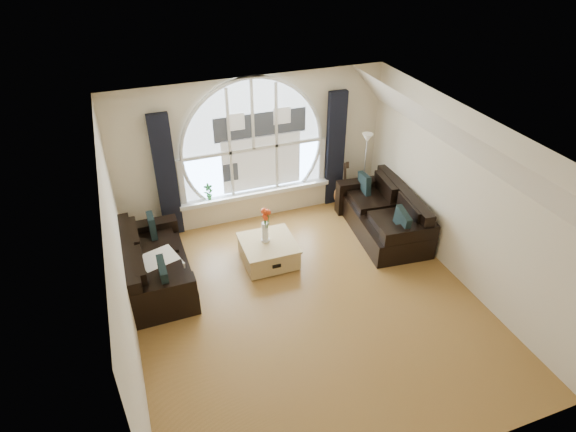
# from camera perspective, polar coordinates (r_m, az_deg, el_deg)

# --- Properties ---
(ground) EXTENTS (5.00, 5.50, 0.01)m
(ground) POSITION_cam_1_polar(r_m,az_deg,el_deg) (7.48, 2.42, -10.33)
(ground) COLOR brown
(ground) RESTS_ON ground
(ceiling) EXTENTS (5.00, 5.50, 0.01)m
(ceiling) POSITION_cam_1_polar(r_m,az_deg,el_deg) (5.96, 3.03, 8.92)
(ceiling) COLOR silver
(ceiling) RESTS_ON ground
(wall_back) EXTENTS (5.00, 0.01, 2.70)m
(wall_back) POSITION_cam_1_polar(r_m,az_deg,el_deg) (8.88, -4.16, 7.75)
(wall_back) COLOR beige
(wall_back) RESTS_ON ground
(wall_front) EXTENTS (5.00, 0.01, 2.70)m
(wall_front) POSITION_cam_1_polar(r_m,az_deg,el_deg) (4.90, 15.82, -19.25)
(wall_front) COLOR beige
(wall_front) RESTS_ON ground
(wall_left) EXTENTS (0.01, 5.50, 2.70)m
(wall_left) POSITION_cam_1_polar(r_m,az_deg,el_deg) (6.27, -19.07, -6.22)
(wall_left) COLOR beige
(wall_left) RESTS_ON ground
(wall_right) EXTENTS (0.01, 5.50, 2.70)m
(wall_right) POSITION_cam_1_polar(r_m,az_deg,el_deg) (7.81, 19.91, 1.92)
(wall_right) COLOR beige
(wall_right) RESTS_ON ground
(attic_slope) EXTENTS (0.92, 5.50, 0.72)m
(attic_slope) POSITION_cam_1_polar(r_m,az_deg,el_deg) (7.19, 19.51, 8.35)
(attic_slope) COLOR silver
(attic_slope) RESTS_ON ground
(arched_window) EXTENTS (2.60, 0.06, 2.15)m
(arched_window) POSITION_cam_1_polar(r_m,az_deg,el_deg) (8.74, -4.18, 9.30)
(arched_window) COLOR silver
(arched_window) RESTS_ON wall_back
(window_sill) EXTENTS (2.90, 0.22, 0.08)m
(window_sill) POSITION_cam_1_polar(r_m,az_deg,el_deg) (9.19, -3.78, 2.76)
(window_sill) COLOR white
(window_sill) RESTS_ON wall_back
(window_frame) EXTENTS (2.76, 0.08, 2.15)m
(window_frame) POSITION_cam_1_polar(r_m,az_deg,el_deg) (8.71, -4.12, 9.23)
(window_frame) COLOR white
(window_frame) RESTS_ON wall_back
(neighbor_house) EXTENTS (1.70, 0.02, 1.50)m
(neighbor_house) POSITION_cam_1_polar(r_m,az_deg,el_deg) (8.82, -3.17, 8.66)
(neighbor_house) COLOR silver
(neighbor_house) RESTS_ON wall_back
(curtain_left) EXTENTS (0.35, 0.12, 2.30)m
(curtain_left) POSITION_cam_1_polar(r_m,az_deg,el_deg) (8.61, -14.15, 4.44)
(curtain_left) COLOR black
(curtain_left) RESTS_ON ground
(curtain_right) EXTENTS (0.35, 0.12, 2.30)m
(curtain_right) POSITION_cam_1_polar(r_m,az_deg,el_deg) (9.38, 5.58, 7.77)
(curtain_right) COLOR black
(curtain_right) RESTS_ON ground
(sofa_left) EXTENTS (0.96, 1.89, 0.84)m
(sofa_left) POSITION_cam_1_polar(r_m,az_deg,el_deg) (7.86, -15.23, -5.36)
(sofa_left) COLOR black
(sofa_left) RESTS_ON ground
(sofa_right) EXTENTS (1.16, 2.03, 0.86)m
(sofa_right) POSITION_cam_1_polar(r_m,az_deg,el_deg) (8.89, 11.11, 0.18)
(sofa_right) COLOR black
(sofa_right) RESTS_ON ground
(coffee_chest) EXTENTS (0.90, 0.90, 0.43)m
(coffee_chest) POSITION_cam_1_polar(r_m,az_deg,el_deg) (8.14, -2.32, -4.10)
(coffee_chest) COLOR tan
(coffee_chest) RESTS_ON ground
(throw_blanket) EXTENTS (0.69, 0.69, 0.10)m
(throw_blanket) POSITION_cam_1_polar(r_m,az_deg,el_deg) (7.68, -14.79, -5.32)
(throw_blanket) COLOR silver
(throw_blanket) RESTS_ON sofa_left
(vase_flowers) EXTENTS (0.24, 0.24, 0.70)m
(vase_flowers) POSITION_cam_1_polar(r_m,az_deg,el_deg) (7.85, -2.75, -0.59)
(vase_flowers) COLOR white
(vase_flowers) RESTS_ON coffee_chest
(floor_lamp) EXTENTS (0.24, 0.24, 1.60)m
(floor_lamp) POSITION_cam_1_polar(r_m,az_deg,el_deg) (9.36, 8.94, 5.04)
(floor_lamp) COLOR #B2B2B2
(floor_lamp) RESTS_ON ground
(guitar) EXTENTS (0.38, 0.28, 1.06)m
(guitar) POSITION_cam_1_polar(r_m,az_deg,el_deg) (9.47, 6.52, 3.72)
(guitar) COLOR brown
(guitar) RESTS_ON ground
(potted_plant) EXTENTS (0.18, 0.14, 0.32)m
(potted_plant) POSITION_cam_1_polar(r_m,az_deg,el_deg) (8.92, -9.33, 2.83)
(potted_plant) COLOR #1E6023
(potted_plant) RESTS_ON window_sill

